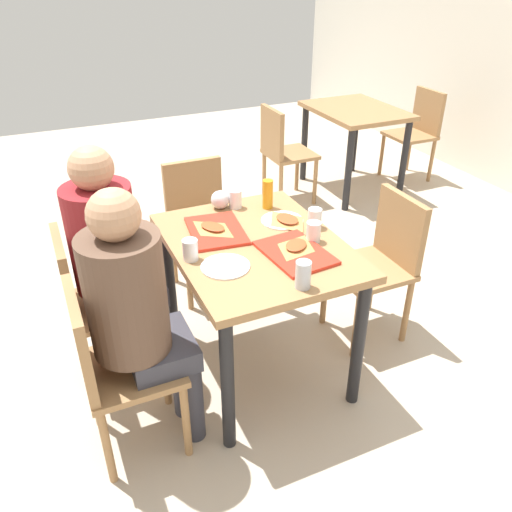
{
  "coord_description": "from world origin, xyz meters",
  "views": [
    {
      "loc": [
        2.0,
        -0.9,
        1.98
      ],
      "look_at": [
        0.0,
        0.0,
        0.69
      ],
      "focal_mm": 36.48,
      "sensor_mm": 36.0,
      "label": 1
    }
  ],
  "objects_px": {
    "person_in_red": "(113,249)",
    "tray_red_far": "(295,253)",
    "tray_red_near": "(216,231)",
    "background_chair_near": "(282,148)",
    "plastic_cup_c": "(235,199)",
    "plastic_cup_d": "(314,232)",
    "pizza_slice_a": "(213,228)",
    "pizza_slice_c": "(287,220)",
    "chair_far_side": "(383,257)",
    "chair_near_left": "(91,298)",
    "soda_can": "(303,275)",
    "chair_near_right": "(111,363)",
    "person_in_brown_jacket": "(137,307)",
    "chair_left_end": "(199,217)",
    "paper_plate_center": "(282,220)",
    "foil_bundle": "(220,200)",
    "background_table": "(355,123)",
    "main_table": "(256,263)",
    "plastic_cup_a": "(315,218)",
    "background_chair_far": "(418,128)",
    "plastic_cup_b": "(190,250)",
    "paper_plate_near_edge": "(225,266)",
    "pizza_slice_b": "(296,246)",
    "condiment_bottle": "(268,194)"
  },
  "relations": [
    {
      "from": "plastic_cup_c",
      "to": "background_chair_near",
      "type": "xyz_separation_m",
      "value": [
        -1.47,
        1.03,
        -0.32
      ]
    },
    {
      "from": "chair_near_right",
      "to": "background_chair_near",
      "type": "distance_m",
      "value": 2.83
    },
    {
      "from": "person_in_brown_jacket",
      "to": "soda_can",
      "type": "xyz_separation_m",
      "value": [
        0.18,
        0.66,
        0.08
      ]
    },
    {
      "from": "tray_red_far",
      "to": "soda_can",
      "type": "height_order",
      "value": "soda_can"
    },
    {
      "from": "main_table",
      "to": "condiment_bottle",
      "type": "xyz_separation_m",
      "value": [
        -0.33,
        0.22,
        0.19
      ]
    },
    {
      "from": "plastic_cup_c",
      "to": "plastic_cup_d",
      "type": "bearing_deg",
      "value": 21.26
    },
    {
      "from": "paper_plate_center",
      "to": "plastic_cup_d",
      "type": "bearing_deg",
      "value": 8.85
    },
    {
      "from": "tray_red_far",
      "to": "background_chair_far",
      "type": "bearing_deg",
      "value": 130.18
    },
    {
      "from": "paper_plate_center",
      "to": "foil_bundle",
      "type": "distance_m",
      "value": 0.37
    },
    {
      "from": "plastic_cup_a",
      "to": "plastic_cup_b",
      "type": "bearing_deg",
      "value": -85.68
    },
    {
      "from": "tray_red_near",
      "to": "background_table",
      "type": "bearing_deg",
      "value": 130.99
    },
    {
      "from": "paper_plate_near_edge",
      "to": "condiment_bottle",
      "type": "distance_m",
      "value": 0.65
    },
    {
      "from": "tray_red_near",
      "to": "pizza_slice_a",
      "type": "bearing_deg",
      "value": -112.96
    },
    {
      "from": "chair_near_right",
      "to": "plastic_cup_b",
      "type": "bearing_deg",
      "value": 117.27
    },
    {
      "from": "main_table",
      "to": "chair_far_side",
      "type": "xyz_separation_m",
      "value": [
        0.0,
        0.78,
        -0.15
      ]
    },
    {
      "from": "chair_near_left",
      "to": "condiment_bottle",
      "type": "height_order",
      "value": "condiment_bottle"
    },
    {
      "from": "chair_near_right",
      "to": "soda_can",
      "type": "bearing_deg",
      "value": 77.46
    },
    {
      "from": "chair_near_right",
      "to": "background_chair_far",
      "type": "xyz_separation_m",
      "value": [
        -2.13,
        3.33,
        0.0
      ]
    },
    {
      "from": "chair_near_left",
      "to": "background_chair_far",
      "type": "height_order",
      "value": "same"
    },
    {
      "from": "plastic_cup_b",
      "to": "plastic_cup_a",
      "type": "bearing_deg",
      "value": 94.32
    },
    {
      "from": "tray_red_near",
      "to": "plastic_cup_d",
      "type": "distance_m",
      "value": 0.49
    },
    {
      "from": "tray_red_near",
      "to": "background_chair_near",
      "type": "relative_size",
      "value": 0.42
    },
    {
      "from": "chair_near_left",
      "to": "soda_can",
      "type": "bearing_deg",
      "value": 49.37
    },
    {
      "from": "tray_red_near",
      "to": "pizza_slice_a",
      "type": "relative_size",
      "value": 1.55
    },
    {
      "from": "chair_far_side",
      "to": "paper_plate_center",
      "type": "distance_m",
      "value": 0.64
    },
    {
      "from": "person_in_red",
      "to": "tray_red_far",
      "type": "relative_size",
      "value": 3.5
    },
    {
      "from": "plastic_cup_d",
      "to": "background_table",
      "type": "xyz_separation_m",
      "value": [
        -1.98,
        1.56,
        -0.18
      ]
    },
    {
      "from": "paper_plate_near_edge",
      "to": "plastic_cup_a",
      "type": "height_order",
      "value": "plastic_cup_a"
    },
    {
      "from": "main_table",
      "to": "foil_bundle",
      "type": "relative_size",
      "value": 10.15
    },
    {
      "from": "paper_plate_near_edge",
      "to": "condiment_bottle",
      "type": "bearing_deg",
      "value": 137.98
    },
    {
      "from": "chair_far_side",
      "to": "plastic_cup_d",
      "type": "bearing_deg",
      "value": -79.0
    },
    {
      "from": "plastic_cup_b",
      "to": "background_chair_far",
      "type": "height_order",
      "value": "plastic_cup_b"
    },
    {
      "from": "chair_near_right",
      "to": "tray_red_far",
      "type": "xyz_separation_m",
      "value": [
        -0.08,
        0.9,
        0.28
      ]
    },
    {
      "from": "chair_left_end",
      "to": "pizza_slice_c",
      "type": "bearing_deg",
      "value": 16.84
    },
    {
      "from": "chair_near_right",
      "to": "tray_red_near",
      "type": "relative_size",
      "value": 2.36
    },
    {
      "from": "pizza_slice_a",
      "to": "pizza_slice_c",
      "type": "distance_m",
      "value": 0.39
    },
    {
      "from": "pizza_slice_a",
      "to": "plastic_cup_b",
      "type": "xyz_separation_m",
      "value": [
        0.21,
        -0.18,
        0.03
      ]
    },
    {
      "from": "plastic_cup_a",
      "to": "background_chair_far",
      "type": "relative_size",
      "value": 0.12
    },
    {
      "from": "main_table",
      "to": "plastic_cup_b",
      "type": "bearing_deg",
      "value": -85.68
    },
    {
      "from": "pizza_slice_a",
      "to": "plastic_cup_d",
      "type": "height_order",
      "value": "plastic_cup_d"
    },
    {
      "from": "pizza_slice_b",
      "to": "soda_can",
      "type": "height_order",
      "value": "soda_can"
    },
    {
      "from": "foil_bundle",
      "to": "plastic_cup_c",
      "type": "bearing_deg",
      "value": 72.19
    },
    {
      "from": "tray_red_far",
      "to": "plastic_cup_c",
      "type": "xyz_separation_m",
      "value": [
        -0.58,
        -0.06,
        0.04
      ]
    },
    {
      "from": "person_in_brown_jacket",
      "to": "chair_near_right",
      "type": "bearing_deg",
      "value": -90.0
    },
    {
      "from": "person_in_red",
      "to": "pizza_slice_a",
      "type": "distance_m",
      "value": 0.49
    },
    {
      "from": "pizza_slice_a",
      "to": "plastic_cup_a",
      "type": "relative_size",
      "value": 2.33
    },
    {
      "from": "paper_plate_center",
      "to": "tray_red_far",
      "type": "bearing_deg",
      "value": -16.66
    },
    {
      "from": "chair_left_end",
      "to": "person_in_red",
      "type": "relative_size",
      "value": 0.67
    },
    {
      "from": "pizza_slice_c",
      "to": "pizza_slice_b",
      "type": "bearing_deg",
      "value": -19.05
    },
    {
      "from": "soda_can",
      "to": "background_chair_far",
      "type": "xyz_separation_m",
      "value": [
        -2.31,
        2.54,
        -0.33
      ]
    }
  ]
}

